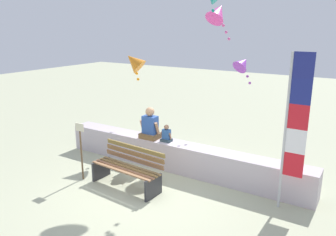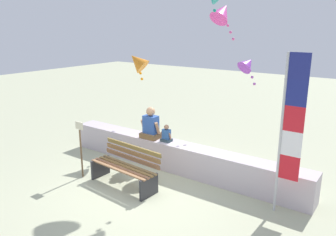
# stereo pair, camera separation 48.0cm
# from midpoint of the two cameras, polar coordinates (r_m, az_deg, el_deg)

# --- Properties ---
(ground_plane) EXTENTS (40.00, 40.00, 0.00)m
(ground_plane) POSITION_cam_midpoint_polar(r_m,az_deg,el_deg) (7.58, -2.03, -11.90)
(ground_plane) COLOR #ADB08F
(seawall_ledge) EXTENTS (6.55, 0.53, 0.70)m
(seawall_ledge) POSITION_cam_midpoint_polar(r_m,az_deg,el_deg) (8.37, 3.17, -6.58)
(seawall_ledge) COLOR #BFB2B9
(seawall_ledge) RESTS_ON ground
(park_bench) EXTENTS (1.73, 0.74, 0.88)m
(park_bench) POSITION_cam_midpoint_polar(r_m,az_deg,el_deg) (7.62, -5.39, -8.32)
(park_bench) COLOR #946846
(park_bench) RESTS_ON ground
(person_adult) EXTENTS (0.53, 0.39, 0.81)m
(person_adult) POSITION_cam_midpoint_polar(r_m,az_deg,el_deg) (8.55, -1.33, -1.37)
(person_adult) COLOR brown
(person_adult) RESTS_ON seawall_ledge
(person_child) EXTENTS (0.28, 0.21, 0.43)m
(person_child) POSITION_cam_midpoint_polar(r_m,az_deg,el_deg) (8.32, 1.38, -2.90)
(person_child) COLOR #2D414B
(person_child) RESTS_ON seawall_ledge
(flag_banner) EXTENTS (0.41, 0.05, 3.04)m
(flag_banner) POSITION_cam_midpoint_polar(r_m,az_deg,el_deg) (6.48, 21.87, -1.19)
(flag_banner) COLOR #B7B7BC
(flag_banner) RESTS_ON ground
(kite_orange) EXTENTS (0.76, 0.65, 0.91)m
(kite_orange) POSITION_cam_midpoint_polar(r_m,az_deg,el_deg) (9.48, -3.76, 9.56)
(kite_orange) COLOR orange
(kite_purple) EXTENTS (0.63, 0.69, 0.87)m
(kite_purple) POSITION_cam_midpoint_polar(r_m,az_deg,el_deg) (10.05, 14.73, 8.84)
(kite_purple) COLOR purple
(kite_magenta) EXTENTS (0.77, 0.83, 1.13)m
(kite_magenta) POSITION_cam_midpoint_polar(r_m,az_deg,el_deg) (9.93, 10.67, 17.21)
(kite_magenta) COLOR #DB3D9E
(sign_post) EXTENTS (0.24, 0.04, 1.36)m
(sign_post) POSITION_cam_midpoint_polar(r_m,az_deg,el_deg) (8.03, -12.94, -4.50)
(sign_post) COLOR brown
(sign_post) RESTS_ON ground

